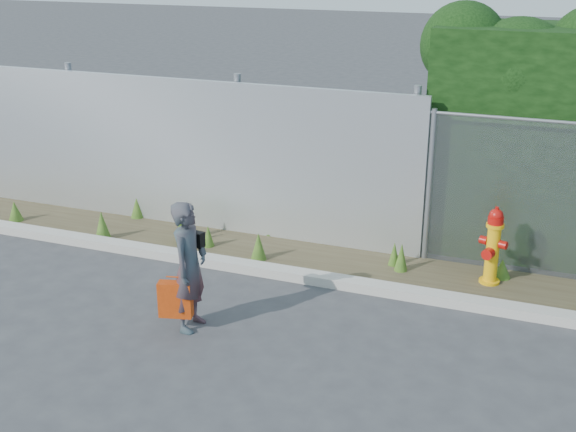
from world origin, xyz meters
The scene contains 8 objects.
ground centered at (0.00, 0.00, 0.00)m, with size 80.00×80.00×0.00m, color #38383B.
curb centered at (0.00, 1.80, 0.06)m, with size 16.00×0.22×0.12m, color #ADA89C.
weed_strip centered at (0.15, 2.38, 0.13)m, with size 16.00×1.31×0.55m.
corrugated_fence centered at (-3.25, 3.01, 1.10)m, with size 8.50×0.21×2.30m.
fire_hydrant centered at (1.95, 2.52, 0.49)m, with size 0.34×0.31×1.02m.
woman centered at (-1.00, 0.26, 0.73)m, with size 0.53×0.35×1.46m, color #106066.
red_tote_bag centered at (-1.11, 0.12, 0.38)m, with size 0.36×0.13×0.48m.
black_shoulder_bag centered at (-1.02, 0.43, 0.99)m, with size 0.23×0.09×0.17m.
Camera 1 is at (2.49, -5.95, 3.96)m, focal length 45.00 mm.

